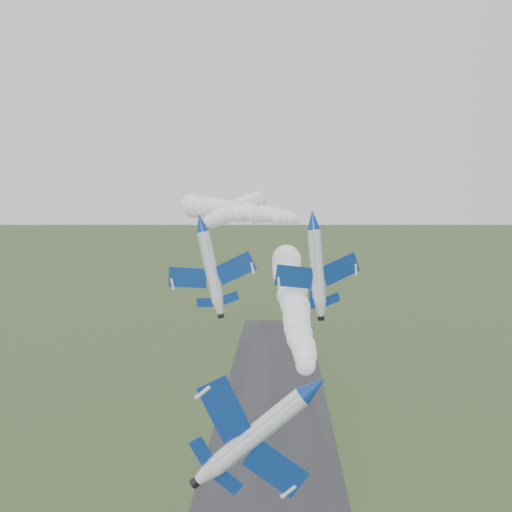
{
  "coord_description": "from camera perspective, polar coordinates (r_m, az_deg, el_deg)",
  "views": [
    {
      "loc": [
        1.53,
        -52.36,
        46.04
      ],
      "look_at": [
        -1.51,
        15.16,
        39.22
      ],
      "focal_mm": 40.0,
      "sensor_mm": 36.0,
      "label": 1
    }
  ],
  "objects": [
    {
      "name": "jet_pair_right",
      "position": [
        71.92,
        5.76,
        3.69
      ],
      "size": [
        11.79,
        13.51,
        3.58
      ],
      "rotation": [
        0.0,
        -0.1,
        0.43
      ],
      "color": "silver"
    },
    {
      "name": "runway",
      "position": [
        94.36,
        1.44,
        -23.43
      ],
      "size": [
        24.0,
        260.0,
        0.04
      ],
      "primitive_type": "cube",
      "color": "#2B2B2D",
      "rests_on": "ground"
    },
    {
      "name": "smoke_trail_jet_pair_right",
      "position": [
        101.1,
        -2.65,
        4.57
      ],
      "size": [
        27.27,
        52.13,
        4.51
      ],
      "primitive_type": null,
      "rotation": [
        0.0,
        0.0,
        0.43
      ],
      "color": "white"
    },
    {
      "name": "jet_lead",
      "position": [
        46.19,
        5.87,
        -12.93
      ],
      "size": [
        7.45,
        13.73,
        8.82
      ],
      "rotation": [
        0.0,
        0.88,
        0.07
      ],
      "color": "silver"
    },
    {
      "name": "smoke_trail_jet_lead",
      "position": [
        80.69,
        3.63,
        -3.73
      ],
      "size": [
        9.86,
        65.27,
        5.45
      ],
      "primitive_type": null,
      "rotation": [
        0.0,
        0.0,
        0.07
      ],
      "color": "white"
    },
    {
      "name": "smoke_trail_jet_pair_left",
      "position": [
        111.24,
        -1.69,
        4.77
      ],
      "size": [
        10.47,
        68.89,
        4.82
      ],
      "primitive_type": null,
      "rotation": [
        0.0,
        0.0,
        -0.08
      ],
      "color": "white"
    },
    {
      "name": "jet_pair_left",
      "position": [
        73.65,
        -5.57,
        3.36
      ],
      "size": [
        11.41,
        13.91,
        3.97
      ],
      "rotation": [
        0.0,
        -0.21,
        -0.08
      ],
      "color": "silver"
    }
  ]
}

